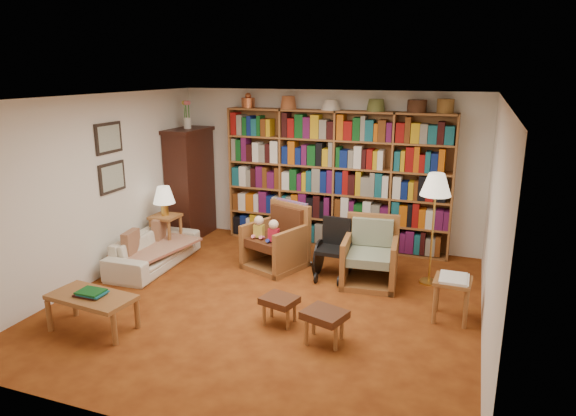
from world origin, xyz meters
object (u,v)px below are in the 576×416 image
at_px(armchair_leather, 278,241).
at_px(footstool_b, 325,317).
at_px(coffee_table, 92,300).
at_px(footstool_a, 279,302).
at_px(armchair_sage, 371,258).
at_px(wheelchair, 334,250).
at_px(floor_lamp, 436,189).
at_px(side_table_lamp, 166,226).
at_px(sofa, 154,250).
at_px(side_table_papers, 452,287).

distance_m(armchair_leather, footstool_b, 2.29).
distance_m(armchair_leather, coffee_table, 2.80).
relative_size(footstool_a, coffee_table, 0.44).
bearing_deg(footstool_a, armchair_sage, 64.67).
bearing_deg(coffee_table, wheelchair, 48.93).
relative_size(armchair_leather, wheelchair, 1.21).
xyz_separation_m(floor_lamp, footstool_a, (-1.50, -1.77, -1.05)).
distance_m(floor_lamp, footstool_b, 2.41).
relative_size(side_table_lamp, floor_lamp, 0.42).
distance_m(armchair_leather, footstool_a, 1.81).
bearing_deg(armchair_leather, coffee_table, -115.75).
distance_m(footstool_b, coffee_table, 2.56).
bearing_deg(sofa, floor_lamp, -81.53).
xyz_separation_m(wheelchair, coffee_table, (-2.10, -2.41, -0.02)).
relative_size(armchair_leather, side_table_papers, 1.88).
xyz_separation_m(armchair_sage, footstool_a, (-0.74, -1.55, -0.08)).
xyz_separation_m(armchair_leather, coffee_table, (-1.22, -2.52, -0.02)).
bearing_deg(footstool_b, coffee_table, -166.02).
bearing_deg(armchair_leather, floor_lamp, 2.52).
bearing_deg(side_table_papers, floor_lamp, 108.12).
xyz_separation_m(side_table_lamp, side_table_papers, (4.30, -0.76, -0.05)).
height_order(armchair_leather, footstool_a, armchair_leather).
bearing_deg(footstool_b, footstool_a, 159.18).
relative_size(armchair_leather, footstool_b, 1.96).
height_order(side_table_lamp, side_table_papers, side_table_lamp).
xyz_separation_m(sofa, side_table_lamp, (-0.10, 0.48, 0.22)).
height_order(side_table_papers, coffee_table, side_table_papers).
relative_size(sofa, floor_lamp, 1.09).
relative_size(armchair_leather, floor_lamp, 0.66).
bearing_deg(side_table_lamp, footstool_a, -31.57).
relative_size(sofa, footstool_a, 3.71).
bearing_deg(side_table_lamp, footstool_b, -29.64).
height_order(sofa, floor_lamp, floor_lamp).
relative_size(side_table_papers, coffee_table, 0.53).
xyz_separation_m(sofa, floor_lamp, (3.87, 0.73, 1.07)).
distance_m(sofa, coffee_table, 1.95).
height_order(side_table_lamp, coffee_table, side_table_lamp).
distance_m(sofa, wheelchair, 2.65).
height_order(floor_lamp, side_table_papers, floor_lamp).
xyz_separation_m(footstool_a, coffee_table, (-1.89, -0.85, 0.10)).
bearing_deg(side_table_papers, sofa, 176.29).
bearing_deg(footstool_a, footstool_b, -20.82).
height_order(side_table_papers, footstool_a, side_table_papers).
distance_m(wheelchair, footstool_a, 1.59).
bearing_deg(sofa, armchair_sage, -82.84).
distance_m(side_table_lamp, coffee_table, 2.44).
bearing_deg(sofa, side_table_lamp, 9.49).
bearing_deg(wheelchair, footstool_a, -97.75).
height_order(wheelchair, floor_lamp, floor_lamp).
xyz_separation_m(armchair_leather, footstool_b, (1.27, -1.90, -0.09)).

